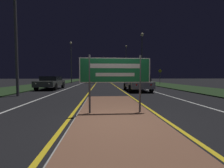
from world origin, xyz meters
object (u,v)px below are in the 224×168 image
object	(u,v)px
streetlight_right_far	(126,60)
warning_sign	(160,75)
streetlight_left_far	(71,57)
car_approaching_0	(51,82)
car_receding_0	(137,83)
car_receding_1	(141,80)
streetlight_left_near	(15,9)
highway_sign	(115,72)
streetlight_right_near	(142,51)
car_approaching_1	(91,79)

from	to	relation	value
streetlight_right_far	warning_sign	distance (m)	19.71
streetlight_left_far	streetlight_right_far	size ratio (longest dim) A/B	0.84
car_approaching_0	car_receding_0	bearing A→B (deg)	-16.19
streetlight_right_far	car_receding_1	bearing A→B (deg)	-92.52
car_receding_1	warning_sign	world-z (taller)	warning_sign
streetlight_left_near	streetlight_left_far	size ratio (longest dim) A/B	1.12
highway_sign	streetlight_left_near	size ratio (longest dim) A/B	0.26
car_receding_0	car_approaching_0	size ratio (longest dim) A/B	0.98
highway_sign	streetlight_left_near	bearing A→B (deg)	138.22
streetlight_left_near	streetlight_left_far	distance (m)	20.80
streetlight_left_near	streetlight_left_far	world-z (taller)	streetlight_left_near
streetlight_left_near	car_receding_1	size ratio (longest dim) A/B	2.27
streetlight_left_far	car_receding_0	distance (m)	20.65
streetlight_right_near	car_receding_0	world-z (taller)	streetlight_right_near
streetlight_right_near	car_receding_1	world-z (taller)	streetlight_right_near
car_receding_1	car_approaching_0	distance (m)	13.03
highway_sign	car_receding_0	xyz separation A→B (m)	(2.87, 8.56, -0.76)
highway_sign	streetlight_left_near	distance (m)	9.44
car_receding_0	car_receding_1	xyz separation A→B (m)	(2.77, 8.78, 0.03)
streetlight_left_far	car_receding_1	bearing A→B (deg)	-36.31
highway_sign	car_receding_1	size ratio (longest dim) A/B	0.59
highway_sign	warning_sign	size ratio (longest dim) A/B	1.02
streetlight_right_far	warning_sign	world-z (taller)	streetlight_right_far
streetlight_left_near	car_approaching_0	xyz separation A→B (m)	(0.44, 5.51, -5.16)
streetlight_left_near	highway_sign	bearing A→B (deg)	-41.78
streetlight_right_near	car_approaching_1	xyz separation A→B (m)	(-9.20, 6.08, -5.11)
car_receding_0	warning_sign	world-z (taller)	warning_sign
streetlight_left_far	car_receding_1	world-z (taller)	streetlight_left_far
highway_sign	warning_sign	xyz separation A→B (m)	(8.62, 17.46, 0.02)
streetlight_right_far	warning_sign	xyz separation A→B (m)	(2.13, -19.10, -4.37)
streetlight_left_near	car_approaching_0	size ratio (longest dim) A/B	2.05
streetlight_right_far	car_approaching_0	xyz separation A→B (m)	(-12.27, -25.48, -5.15)
car_approaching_1	car_receding_0	bearing A→B (deg)	-73.50
streetlight_left_far	streetlight_right_near	size ratio (longest dim) A/B	0.94
streetlight_left_near	warning_sign	size ratio (longest dim) A/B	3.93
streetlight_right_near	highway_sign	bearing A→B (deg)	-107.72
highway_sign	car_approaching_0	xyz separation A→B (m)	(-5.78, 11.08, -0.76)
car_receding_0	car_receding_1	world-z (taller)	car_receding_1
car_receding_1	car_approaching_1	distance (m)	12.57
streetlight_right_near	streetlight_right_far	distance (m)	15.76
streetlight_left_far	warning_sign	size ratio (longest dim) A/B	3.50
streetlight_left_far	car_receding_0	bearing A→B (deg)	-61.92
car_receding_0	car_approaching_1	world-z (taller)	car_receding_0
car_receding_1	warning_sign	xyz separation A→B (m)	(2.98, 0.11, 0.75)
streetlight_left_near	car_receding_1	xyz separation A→B (m)	(11.87, 11.78, -5.13)
highway_sign	car_approaching_1	bearing A→B (deg)	95.42
car_receding_1	warning_sign	bearing A→B (deg)	2.21
streetlight_right_far	car_receding_0	size ratio (longest dim) A/B	2.21
warning_sign	streetlight_left_near	bearing A→B (deg)	-141.29
warning_sign	streetlight_right_far	bearing A→B (deg)	96.37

